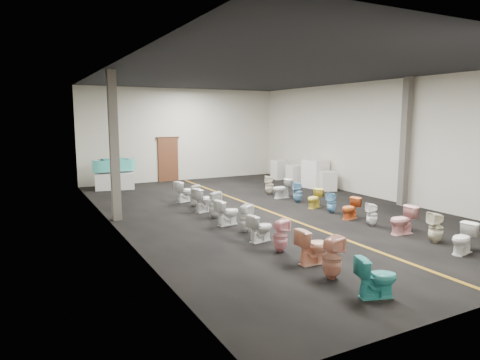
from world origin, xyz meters
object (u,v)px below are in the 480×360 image
(toilet_left_3, at_px, (280,236))
(toilet_right_3, at_px, (402,220))
(toilet_left_6, at_px, (228,212))
(toilet_left_8, at_px, (204,200))
(toilet_left_5, at_px, (245,218))
(toilet_left_1, at_px, (332,258))
(toilet_left_7, at_px, (214,205))
(toilet_right_4, at_px, (372,214))
(toilet_left_4, at_px, (260,228))
(toilet_right_8, at_px, (298,192))
(toilet_right_10, at_px, (269,185))
(toilet_left_9, at_px, (195,195))
(toilet_right_5, at_px, (350,208))
(appliance_crate_b, at_px, (315,174))
(bathtub, at_px, (114,165))
(toilet_right_9, at_px, (282,189))
(appliance_crate_c, at_px, (296,174))
(toilet_right_2, at_px, (436,228))
(appliance_crate_d, at_px, (280,170))
(toilet_right_7, at_px, (315,198))
(appliance_crate_a, at_px, (328,181))
(toilet_left_10, at_px, (185,191))
(toilet_right_1, at_px, (463,239))
(toilet_left_2, at_px, (313,246))
(toilet_left_0, at_px, (377,277))

(toilet_left_3, xyz_separation_m, toilet_right_3, (3.75, -0.24, -0.01))
(toilet_left_6, bearing_deg, toilet_left_8, -14.92)
(toilet_left_5, height_order, toilet_left_8, toilet_left_8)
(toilet_left_1, height_order, toilet_left_6, toilet_left_1)
(toilet_left_7, relative_size, toilet_right_4, 1.23)
(toilet_left_6, bearing_deg, toilet_left_4, 168.00)
(toilet_left_8, distance_m, toilet_right_4, 5.36)
(toilet_left_1, distance_m, toilet_right_8, 7.52)
(toilet_right_10, bearing_deg, toilet_left_9, -54.82)
(toilet_left_4, height_order, toilet_right_5, toilet_left_4)
(appliance_crate_b, xyz_separation_m, toilet_left_3, (-6.44, -7.03, -0.23))
(bathtub, height_order, toilet_left_5, bathtub)
(toilet_left_7, xyz_separation_m, toilet_right_8, (3.72, 0.78, -0.04))
(toilet_left_8, bearing_deg, toilet_right_9, -97.04)
(appliance_crate_c, distance_m, toilet_right_2, 10.05)
(toilet_left_9, bearing_deg, toilet_left_7, -172.36)
(appliance_crate_b, xyz_separation_m, toilet_right_5, (-2.74, -5.30, -0.28))
(appliance_crate_d, xyz_separation_m, toilet_left_7, (-6.39, -6.12, -0.06))
(toilet_left_8, bearing_deg, toilet_right_5, -150.12)
(toilet_left_9, distance_m, toilet_right_2, 7.85)
(toilet_right_3, bearing_deg, toilet_left_9, -146.39)
(toilet_right_2, bearing_deg, toilet_right_7, -162.18)
(appliance_crate_a, relative_size, toilet_left_3, 1.05)
(appliance_crate_d, xyz_separation_m, toilet_left_10, (-6.28, -3.24, -0.09))
(appliance_crate_d, relative_size, toilet_left_8, 1.18)
(appliance_crate_c, bearing_deg, toilet_right_9, -133.17)
(toilet_left_5, bearing_deg, toilet_right_10, -59.49)
(toilet_right_8, bearing_deg, toilet_right_4, 19.95)
(appliance_crate_b, distance_m, toilet_right_3, 7.75)
(toilet_left_1, distance_m, toilet_right_3, 4.12)
(toilet_right_3, height_order, toilet_right_7, toilet_right_3)
(toilet_right_1, bearing_deg, toilet_right_5, 169.51)
(toilet_left_8, bearing_deg, toilet_left_2, 161.25)
(toilet_left_1, bearing_deg, toilet_right_9, -29.72)
(appliance_crate_c, xyz_separation_m, toilet_right_2, (-2.61, -9.71, -0.04))
(toilet_left_8, bearing_deg, toilet_right_7, -128.63)
(toilet_right_2, relative_size, toilet_right_10, 1.02)
(appliance_crate_a, bearing_deg, toilet_left_3, -136.33)
(toilet_left_5, relative_size, toilet_right_1, 1.08)
(toilet_left_1, bearing_deg, toilet_right_7, -37.80)
(toilet_left_3, height_order, toilet_right_10, toilet_left_3)
(toilet_right_7, distance_m, toilet_right_10, 2.95)
(toilet_left_10, height_order, toilet_right_5, toilet_left_10)
(toilet_left_1, height_order, toilet_right_3, toilet_left_1)
(appliance_crate_b, distance_m, toilet_right_4, 6.85)
(toilet_right_1, distance_m, toilet_right_2, 0.89)
(toilet_left_7, xyz_separation_m, toilet_left_9, (0.09, 1.89, -0.03))
(appliance_crate_c, relative_size, toilet_right_10, 1.11)
(toilet_left_0, height_order, toilet_right_2, toilet_right_2)
(toilet_left_9, bearing_deg, toilet_right_10, -67.27)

